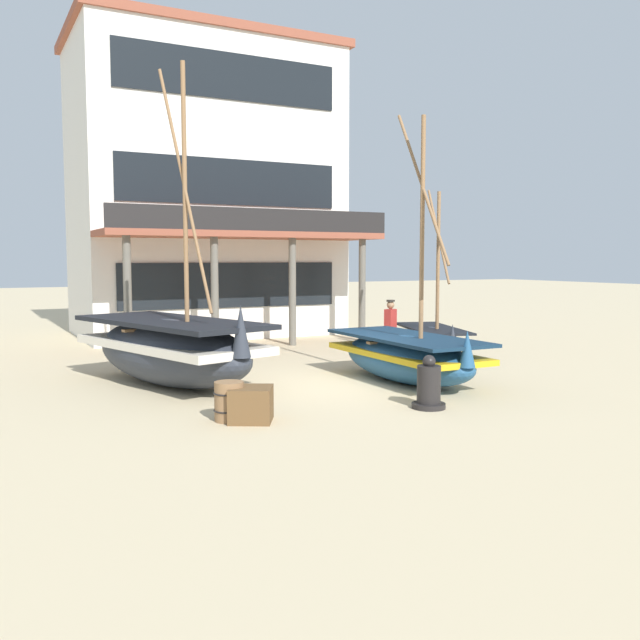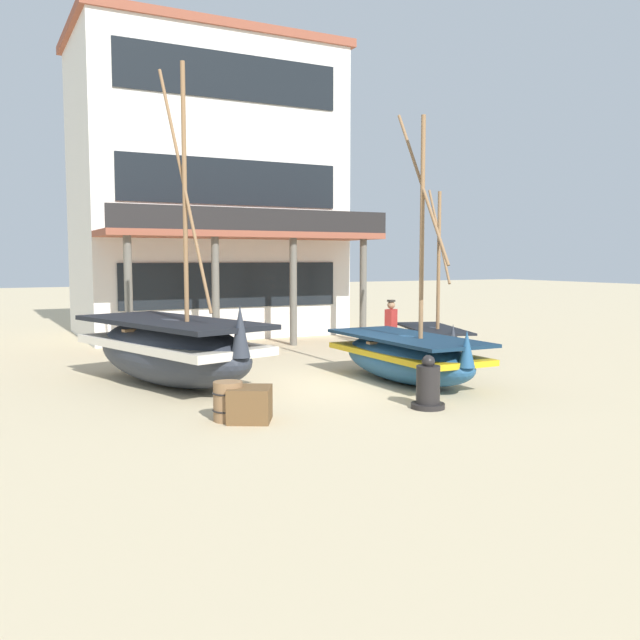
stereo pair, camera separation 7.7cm
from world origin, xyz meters
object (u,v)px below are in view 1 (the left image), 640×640
wooden_barrel (229,401)px  cargo_crate (251,404)px  fisherman_by_hull (390,330)px  harbor_building_main (205,190)px  fishing_boat_near_left (432,340)px  fishing_boat_far_right (407,356)px  fishing_boat_centre_large (172,349)px  capstan_winch (429,387)px

wooden_barrel → cargo_crate: bearing=-33.1°
fisherman_by_hull → harbor_building_main: (-2.55, 9.00, 4.61)m
fishing_boat_near_left → wooden_barrel: (-8.00, -4.84, -0.15)m
fishing_boat_far_right → fishing_boat_near_left: bearing=45.7°
fisherman_by_hull → fishing_boat_near_left: bearing=-11.0°
fishing_boat_near_left → cargo_crate: size_ratio=6.65×
fisherman_by_hull → harbor_building_main: bearing=105.8°
wooden_barrel → cargo_crate: wooden_barrel is taller
fishing_boat_centre_large → harbor_building_main: (4.13, 10.25, 4.61)m
fishing_boat_near_left → harbor_building_main: harbor_building_main is taller
fishing_boat_far_right → cargo_crate: fishing_boat_far_right is taller
fishing_boat_centre_large → fisherman_by_hull: (6.69, 1.25, 0.00)m
fishing_boat_centre_large → capstan_winch: fishing_boat_centre_large is taller
capstan_winch → cargo_crate: size_ratio=1.41×
fishing_boat_far_right → cargo_crate: bearing=-157.1°
capstan_winch → harbor_building_main: 15.71m
capstan_winch → harbor_building_main: harbor_building_main is taller
fishing_boat_far_right → capstan_winch: bearing=-115.9°
fishing_boat_far_right → fisherman_by_hull: fishing_boat_far_right is taller
fishing_boat_near_left → fishing_boat_far_right: bearing=-134.3°
wooden_barrel → harbor_building_main: harbor_building_main is taller
fisherman_by_hull → cargo_crate: 8.32m
fishing_boat_far_right → fisherman_by_hull: 3.77m
capstan_winch → wooden_barrel: bearing=168.2°
fishing_boat_centre_large → cargo_crate: (0.30, -4.05, -0.52)m
fishing_boat_centre_large → fishing_boat_far_right: size_ratio=1.14×
fishing_boat_near_left → fishing_boat_centre_large: 8.05m
fisherman_by_hull → wooden_barrel: fisherman_by_hull is taller
fisherman_by_hull → cargo_crate: size_ratio=2.30×
fisherman_by_hull → capstan_winch: fisherman_by_hull is taller
fishing_boat_far_right → capstan_winch: (-1.23, -2.53, -0.20)m
cargo_crate → harbor_building_main: size_ratio=0.07×
fishing_boat_near_left → wooden_barrel: 9.35m
fishing_boat_near_left → fishing_boat_centre_large: (-7.98, -1.00, 0.33)m
fishing_boat_near_left → fishing_boat_centre_large: fishing_boat_centre_large is taller
fisherman_by_hull → wooden_barrel: (-6.71, -5.09, -0.48)m
capstan_winch → harbor_building_main: bearing=88.4°
fishing_boat_far_right → cargo_crate: 5.06m
fishing_boat_far_right → wooden_barrel: size_ratio=8.79×
capstan_winch → fishing_boat_centre_large: bearing=128.9°
fishing_boat_centre_large → fishing_boat_near_left: bearing=7.2°
fisherman_by_hull → harbor_building_main: harbor_building_main is taller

